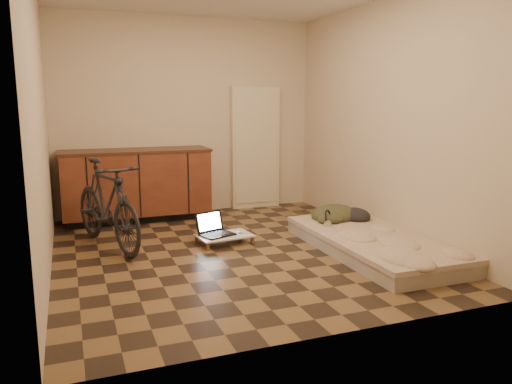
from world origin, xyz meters
name	(u,v)px	position (x,y,z in m)	size (l,w,h in m)	color
room_shell	(234,123)	(0.00, 0.00, 1.30)	(3.50, 4.00, 2.60)	brown
cabinets	(137,184)	(-0.75, 1.70, 0.47)	(1.84, 0.62, 0.91)	black
appliance_panel	(255,148)	(0.95, 1.94, 0.85)	(0.70, 0.10, 1.70)	beige
bicycle	(107,200)	(-1.20, 0.57, 0.51)	(0.46, 1.57, 1.01)	black
futon	(374,243)	(1.30, -0.53, 0.09)	(1.00, 2.08, 0.18)	#AB9E89
clothing_pile	(340,209)	(1.34, 0.21, 0.30)	(0.58, 0.49, 0.23)	#363A22
headphones	(328,218)	(1.07, 0.00, 0.25)	(0.22, 0.20, 0.15)	black
lap_desk	(224,236)	(-0.03, 0.29, 0.08)	(0.61, 0.44, 0.10)	brown
laptop	(215,230)	(-0.12, 0.34, 0.15)	(0.42, 0.40, 0.23)	black
mouse	(240,232)	(0.15, 0.30, 0.11)	(0.05, 0.09, 0.03)	silver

